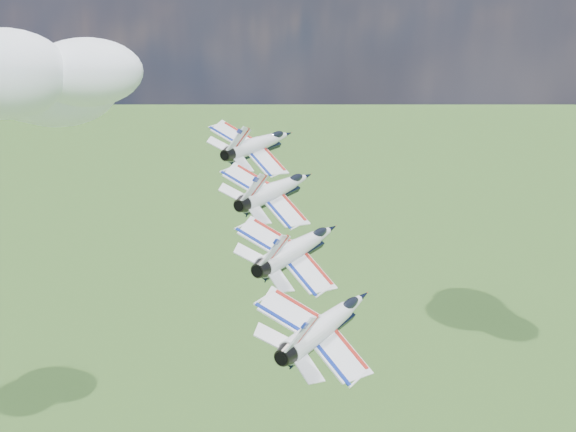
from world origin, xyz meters
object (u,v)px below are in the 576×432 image
Objects in this scene: jet_1 at (278,189)px; jet_3 at (328,322)px; jet_0 at (260,143)px; jet_2 at (300,247)px.

jet_1 is 24.38m from jet_3.
jet_1 is (8.46, -8.42, -2.47)m from jet_0.
jet_0 is 12.19m from jet_1.
jet_0 is at bearing 132.50° from jet_2.
jet_2 is 12.19m from jet_3.
jet_0 reaches higher than jet_1.
jet_3 is (16.92, -16.84, -4.94)m from jet_1.
jet_1 reaches higher than jet_3.
jet_2 is at bearing 132.50° from jet_3.
jet_0 is at bearing 132.50° from jet_3.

